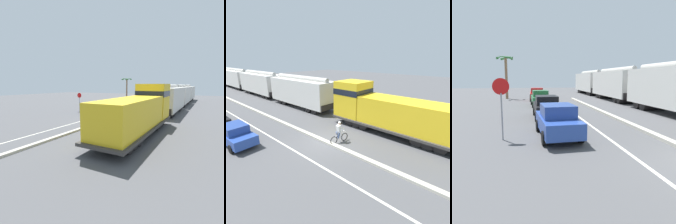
# 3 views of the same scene
# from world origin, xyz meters

# --- Properties ---
(median_curb) EXTENTS (0.36, 36.00, 0.16)m
(median_curb) POSITION_xyz_m (0.00, 6.00, 0.08)
(median_curb) COLOR #B2AD9E
(median_curb) RESTS_ON ground
(lane_stripe) EXTENTS (0.14, 36.00, 0.01)m
(lane_stripe) POSITION_xyz_m (-2.40, 6.00, 0.00)
(lane_stripe) COLOR silver
(lane_stripe) RESTS_ON ground
(hopper_car_lead) EXTENTS (2.90, 10.60, 4.18)m
(hopper_car_lead) POSITION_xyz_m (5.18, 9.74, 2.08)
(hopper_car_lead) COLOR silver
(hopper_car_lead) RESTS_ON ground
(hopper_car_middle) EXTENTS (2.90, 10.60, 4.18)m
(hopper_car_middle) POSITION_xyz_m (5.18, 21.34, 2.08)
(hopper_car_middle) COLOR silver
(hopper_car_middle) RESTS_ON ground
(hopper_car_trailing) EXTENTS (2.90, 10.60, 4.18)m
(hopper_car_trailing) POSITION_xyz_m (5.18, 32.94, 2.08)
(hopper_car_trailing) COLOR beige
(hopper_car_trailing) RESTS_ON ground
(parked_car_blue) EXTENTS (1.99, 4.28, 1.62)m
(parked_car_blue) POSITION_xyz_m (-4.78, 4.88, 0.82)
(parked_car_blue) COLOR #28479E
(parked_car_blue) RESTS_ON ground
(parked_car_black) EXTENTS (1.88, 4.22, 1.62)m
(parked_car_black) POSITION_xyz_m (-4.82, 10.20, 0.82)
(parked_car_black) COLOR black
(parked_car_black) RESTS_ON ground
(parked_car_green) EXTENTS (1.92, 4.24, 1.62)m
(parked_car_green) POSITION_xyz_m (-4.83, 17.12, 0.82)
(parked_car_green) COLOR #286B3D
(parked_car_green) RESTS_ON ground
(parked_car_red) EXTENTS (1.90, 4.23, 1.62)m
(parked_car_red) POSITION_xyz_m (-4.88, 22.94, 0.82)
(parked_car_red) COLOR red
(parked_car_red) RESTS_ON ground
(stop_sign) EXTENTS (0.76, 0.08, 2.88)m
(stop_sign) POSITION_xyz_m (-7.38, 4.76, 2.02)
(stop_sign) COLOR gray
(stop_sign) RESTS_ON ground
(palm_tree_near) EXTENTS (2.37, 2.37, 5.96)m
(palm_tree_near) POSITION_xyz_m (-8.89, 25.95, 4.24)
(palm_tree_near) COLOR #846647
(palm_tree_near) RESTS_ON ground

